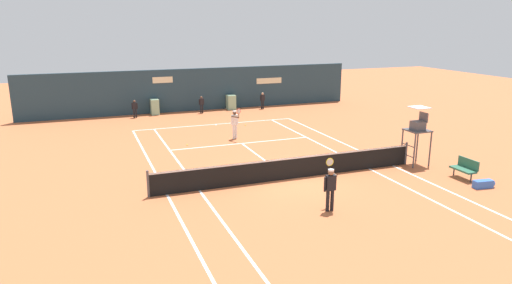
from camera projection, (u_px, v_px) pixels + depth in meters
ground_plane at (285, 175)px, 20.49m from camera, size 80.00×80.00×0.01m
tennis_net at (290, 168)px, 19.85m from camera, size 12.10×0.10×1.07m
sponsor_back_wall at (196, 90)px, 34.95m from camera, size 25.00×1.02×3.17m
umpire_chair at (418, 128)px, 21.59m from camera, size 1.00×1.00×2.75m
player_bench at (465, 167)px, 19.89m from camera, size 0.54×1.13×0.88m
equipment_bag at (485, 184)px, 18.89m from camera, size 0.96×0.40×0.32m
player_on_baseline at (235, 122)px, 26.61m from camera, size 0.49×0.85×1.86m
player_near_side at (330, 185)px, 16.42m from camera, size 0.65×0.65×1.80m
ball_kid_left_post at (262, 99)px, 35.78m from camera, size 0.42×0.21×1.27m
ball_kid_right_post at (202, 103)px, 34.12m from camera, size 0.42×0.21×1.26m
ball_kid_centre_post at (135, 107)px, 32.48m from camera, size 0.42×0.20×1.26m
tennis_ball_by_sideline at (187, 145)px, 25.32m from camera, size 0.07×0.07×0.07m
tennis_ball_near_service_line at (245, 125)px, 30.18m from camera, size 0.07×0.07×0.07m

